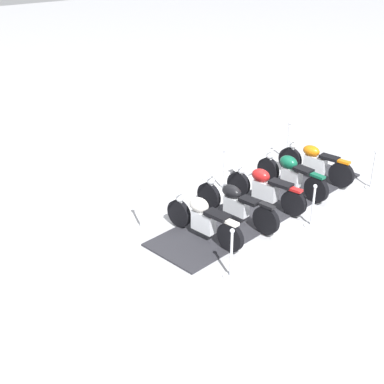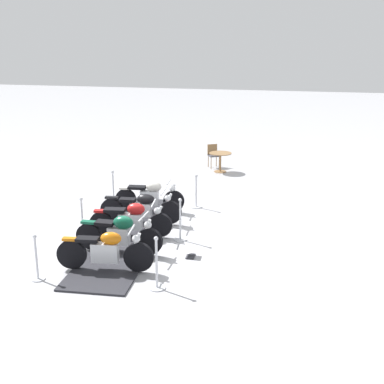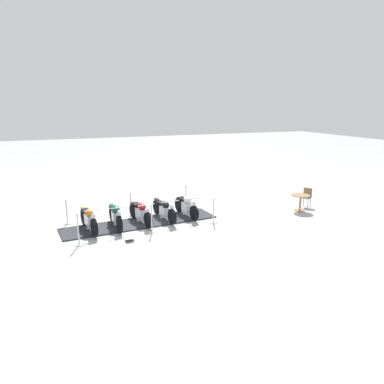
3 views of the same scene
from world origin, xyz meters
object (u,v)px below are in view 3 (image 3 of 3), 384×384
object	(u,v)px
motorcycle_forest	(116,215)
motorcycle_maroon	(141,212)
motorcycle_black	(164,209)
cafe_table	(300,199)
stanchion_left_front	(67,216)
stanchion_left_mid	(131,208)
stanchion_right_rear	(213,216)
cafe_chair_near_table	(307,196)
motorcycle_copper	(89,219)
motorcycle_cream	(187,206)
info_placard	(130,239)
stanchion_left_rear	(186,200)
stanchion_right_front	(79,236)
stanchion_right_mid	(152,224)

from	to	relation	value
motorcycle_forest	motorcycle_maroon	distance (m)	1.05
motorcycle_black	cafe_table	size ratio (longest dim) A/B	2.68
stanchion_left_front	stanchion_left_mid	world-z (taller)	stanchion_left_front
motorcycle_maroon	motorcycle_black	distance (m)	1.05
stanchion_right_rear	cafe_chair_near_table	world-z (taller)	stanchion_right_rear
stanchion_left_front	cafe_chair_near_table	size ratio (longest dim) A/B	1.14
motorcycle_copper	motorcycle_black	xyz separation A→B (m)	(-3.13, -0.24, -0.02)
motorcycle_copper	motorcycle_forest	world-z (taller)	motorcycle_copper
motorcycle_cream	info_placard	distance (m)	3.57
motorcycle_maroon	motorcycle_cream	world-z (taller)	motorcycle_cream
stanchion_left_rear	motorcycle_forest	bearing A→B (deg)	24.01
motorcycle_copper	stanchion_left_front	distance (m)	1.47
motorcycle_copper	stanchion_left_front	size ratio (longest dim) A/B	2.09
motorcycle_maroon	motorcycle_black	world-z (taller)	motorcycle_black
motorcycle_forest	stanchion_left_front	xyz separation A→B (m)	(1.77, -1.19, -0.15)
motorcycle_cream	stanchion_left_mid	distance (m)	2.49
stanchion_right_front	stanchion_left_mid	world-z (taller)	stanchion_right_front
stanchion_left_mid	motorcycle_copper	bearing A→B (deg)	36.91
stanchion_left_mid	stanchion_right_front	bearing A→B (deg)	48.28
motorcycle_maroon	stanchion_right_front	bearing A→B (deg)	-69.16
stanchion_left_rear	cafe_chair_near_table	world-z (taller)	stanchion_left_rear
motorcycle_black	stanchion_right_rear	distance (m)	2.10
motorcycle_forest	info_placard	xyz separation A→B (m)	(-0.17, 1.68, -0.44)
motorcycle_copper	motorcycle_forest	size ratio (longest dim) A/B	1.00
stanchion_left_front	stanchion_right_front	bearing A→B (deg)	94.55
motorcycle_copper	stanchion_right_mid	size ratio (longest dim) A/B	1.94
stanchion_right_rear	cafe_table	world-z (taller)	stanchion_right_rear
info_placard	stanchion_right_rear	bearing A→B (deg)	-173.50
stanchion_left_front	cafe_chair_near_table	xyz separation A→B (m)	(-10.80, 1.65, 0.17)
stanchion_right_front	stanchion_left_front	bearing A→B (deg)	-85.45
motorcycle_forest	stanchion_left_front	world-z (taller)	stanchion_left_front
stanchion_right_front	stanchion_left_front	size ratio (longest dim) A/B	1.11
motorcycle_cream	stanchion_left_front	xyz separation A→B (m)	(4.90, -0.94, -0.14)
stanchion_left_mid	cafe_table	bearing A→B (deg)	162.84
motorcycle_forest	cafe_chair_near_table	distance (m)	9.04
motorcycle_black	motorcycle_cream	size ratio (longest dim) A/B	1.11
motorcycle_maroon	cafe_chair_near_table	size ratio (longest dim) A/B	2.37
cafe_table	info_placard	bearing A→B (deg)	5.68
stanchion_right_front	info_placard	world-z (taller)	stanchion_right_front
motorcycle_forest	motorcycle_cream	size ratio (longest dim) A/B	1.04
motorcycle_maroon	stanchion_left_front	size ratio (longest dim) A/B	2.09
motorcycle_maroon	motorcycle_forest	bearing A→B (deg)	-93.96
motorcycle_cream	stanchion_right_front	bearing A→B (deg)	-76.58
motorcycle_copper	info_placard	bearing A→B (deg)	29.04
motorcycle_black	stanchion_left_mid	distance (m)	1.70
motorcycle_black	stanchion_right_rear	xyz separation A→B (m)	(-1.76, 1.12, -0.18)
motorcycle_black	stanchion_left_front	world-z (taller)	stanchion_left_front
motorcycle_forest	stanchion_left_mid	bearing A→B (deg)	145.79
stanchion_left_rear	info_placard	size ratio (longest dim) A/B	3.17
motorcycle_maroon	stanchion_left_rear	world-z (taller)	stanchion_left_rear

